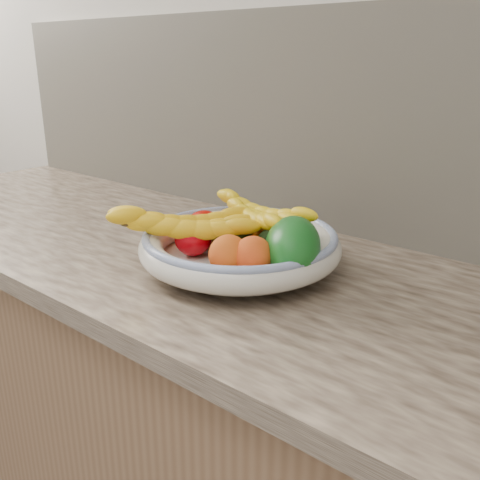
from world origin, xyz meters
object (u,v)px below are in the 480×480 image
object	(u,v)px
fruit_bowl	(240,246)
banana_bunch_back	(257,217)
banana_bunch_front	(184,229)
green_mango	(292,247)

from	to	relation	value
fruit_bowl	banana_bunch_back	xyz separation A→B (m)	(-0.01, 0.07, 0.04)
fruit_bowl	banana_bunch_front	bearing A→B (deg)	-140.97
banana_bunch_back	green_mango	bearing A→B (deg)	-12.42
fruit_bowl	banana_bunch_front	world-z (taller)	banana_bunch_front
green_mango	banana_bunch_front	size ratio (longest dim) A/B	0.50
fruit_bowl	banana_bunch_front	xyz separation A→B (m)	(-0.08, -0.07, 0.03)
banana_bunch_front	fruit_bowl	bearing A→B (deg)	-9.66
fruit_bowl	banana_bunch_back	bearing A→B (deg)	100.01
green_mango	fruit_bowl	bearing A→B (deg)	142.15
fruit_bowl	green_mango	distance (m)	0.13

